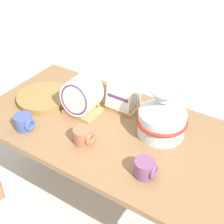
# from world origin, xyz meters

# --- Properties ---
(ground_plane) EXTENTS (14.00, 14.00, 0.00)m
(ground_plane) POSITION_xyz_m (0.00, 0.00, 0.00)
(ground_plane) COLOR beige
(display_table) EXTENTS (1.58, 0.81, 0.74)m
(display_table) POSITION_xyz_m (0.00, 0.00, 0.66)
(display_table) COLOR olive
(display_table) RESTS_ON ground_plane
(ceramic_vase) EXTENTS (0.28, 0.28, 0.30)m
(ceramic_vase) POSITION_xyz_m (0.25, 0.10, 0.87)
(ceramic_vase) COLOR silver
(ceramic_vase) RESTS_ON display_table
(dish_rack_round_plates) EXTENTS (0.21, 0.18, 0.24)m
(dish_rack_round_plates) POSITION_xyz_m (-0.23, 0.02, 0.84)
(dish_rack_round_plates) COLOR tan
(dish_rack_round_plates) RESTS_ON display_table
(dish_rack_square_plates) EXTENTS (0.20, 0.17, 0.19)m
(dish_rack_square_plates) POSITION_xyz_m (-0.05, 0.21, 0.81)
(dish_rack_square_plates) COLOR tan
(dish_rack_square_plates) RESTS_ON display_table
(wicker_charger_stack) EXTENTS (0.33, 0.33, 0.04)m
(wicker_charger_stack) POSITION_xyz_m (-0.52, 0.00, 0.76)
(wicker_charger_stack) COLOR olive
(wicker_charger_stack) RESTS_ON display_table
(mug_plum_glaze) EXTENTS (0.11, 0.10, 0.09)m
(mug_plum_glaze) POSITION_xyz_m (0.32, -0.22, 0.78)
(mug_plum_glaze) COLOR #7A4770
(mug_plum_glaze) RESTS_ON display_table
(mug_cobalt_glaze) EXTENTS (0.11, 0.10, 0.09)m
(mug_cobalt_glaze) POSITION_xyz_m (-0.41, -0.27, 0.78)
(mug_cobalt_glaze) COLOR #42569E
(mug_cobalt_glaze) RESTS_ON display_table
(mug_terracotta_glaze) EXTENTS (0.11, 0.10, 0.09)m
(mug_terracotta_glaze) POSITION_xyz_m (-0.06, -0.19, 0.78)
(mug_terracotta_glaze) COLOR #B76647
(mug_terracotta_glaze) RESTS_ON display_table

